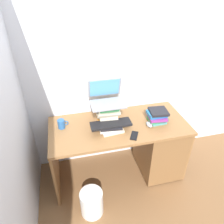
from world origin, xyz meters
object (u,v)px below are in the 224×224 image
at_px(book_stack_tall, 108,114).
at_px(book_stack_keyboard_riser, 111,127).
at_px(laptop, 106,97).
at_px(wastebasket, 92,203).
at_px(computer_mouse, 149,124).
at_px(cell_phone, 134,136).
at_px(desk, 150,144).
at_px(mug, 62,124).
at_px(keyboard, 111,124).
at_px(book_stack_side, 157,116).

bearing_deg(book_stack_tall, book_stack_keyboard_riser, -91.35).
relative_size(book_stack_tall, laptop, 0.73).
relative_size(book_stack_keyboard_riser, wastebasket, 0.87).
relative_size(computer_mouse, cell_phone, 0.76).
relative_size(desk, mug, 13.30).
xyz_separation_m(book_stack_tall, keyboard, (-0.00, -0.14, -0.03)).
xyz_separation_m(book_stack_side, computer_mouse, (-0.11, -0.06, -0.06)).
xyz_separation_m(laptop, wastebasket, (-0.29, -0.58, -0.88)).
xyz_separation_m(book_stack_tall, book_stack_side, (0.53, -0.09, -0.04)).
bearing_deg(laptop, wastebasket, -117.01).
xyz_separation_m(computer_mouse, wastebasket, (-0.71, -0.36, -0.61)).
bearing_deg(cell_phone, laptop, 148.92).
height_order(book_stack_keyboard_riser, cell_phone, book_stack_keyboard_riser).
xyz_separation_m(keyboard, cell_phone, (0.21, -0.14, -0.08)).
bearing_deg(book_stack_keyboard_riser, book_stack_tall, 88.65).
relative_size(mug, wastebasket, 0.39).
height_order(laptop, keyboard, laptop).
bearing_deg(keyboard, computer_mouse, -1.73).
distance_m(book_stack_tall, book_stack_side, 0.54).
xyz_separation_m(book_stack_keyboard_riser, book_stack_side, (0.53, 0.04, 0.04)).
bearing_deg(wastebasket, cell_phone, 25.19).
height_order(book_stack_keyboard_riser, computer_mouse, book_stack_keyboard_riser).
bearing_deg(wastebasket, book_stack_side, 26.85).
bearing_deg(cell_phone, desk, 61.67).
relative_size(laptop, mug, 3.14).
xyz_separation_m(book_stack_side, keyboard, (-0.53, -0.04, 0.01)).
distance_m(desk, book_stack_keyboard_riser, 0.62).
relative_size(laptop, computer_mouse, 3.40).
distance_m(book_stack_side, keyboard, 0.54).
height_order(book_stack_tall, keyboard, book_stack_tall).
bearing_deg(book_stack_side, wastebasket, -153.15).
xyz_separation_m(desk, laptop, (-0.49, 0.15, 0.63)).
bearing_deg(desk, keyboard, -173.51).
relative_size(cell_phone, wastebasket, 0.47).
bearing_deg(book_stack_side, mug, 172.69).
bearing_deg(computer_mouse, laptop, 153.09).
distance_m(book_stack_tall, computer_mouse, 0.46).
relative_size(laptop, wastebasket, 1.21).
xyz_separation_m(desk, book_stack_tall, (-0.49, 0.08, 0.45)).
bearing_deg(laptop, book_stack_keyboard_riser, -90.43).
bearing_deg(desk, mug, 173.13).
bearing_deg(book_stack_side, cell_phone, -150.66).
bearing_deg(book_stack_keyboard_riser, desk, 5.71).
bearing_deg(cell_phone, keyboard, 174.02).
distance_m(book_stack_keyboard_riser, computer_mouse, 0.42).
height_order(book_stack_tall, mug, book_stack_tall).
distance_m(keyboard, wastebasket, 0.83).
bearing_deg(laptop, book_stack_side, -16.58).
bearing_deg(keyboard, desk, 6.32).
distance_m(desk, keyboard, 0.65).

